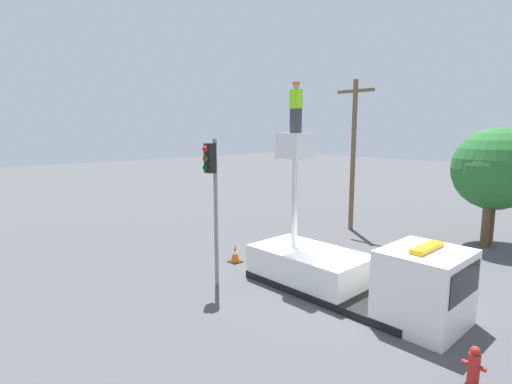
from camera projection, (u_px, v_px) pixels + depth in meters
name	position (u px, v px, depth m)	size (l,w,h in m)	color
ground_plane	(332.00, 292.00, 13.67)	(120.00, 120.00, 0.00)	#4C4C4F
bucket_truck	(351.00, 272.00, 13.03)	(7.30, 2.42, 5.40)	black
worker	(296.00, 108.00, 13.98)	(0.40, 0.26, 1.75)	#38383D
traffic_light_pole	(212.00, 183.00, 13.67)	(0.34, 0.57, 5.21)	gray
fire_hydrant	(474.00, 365.00, 8.70)	(0.49, 0.25, 0.87)	#B2231E
traffic_cone_rear	(235.00, 254.00, 16.72)	(0.50, 0.50, 0.75)	black
tree_left_bg	(490.00, 173.00, 18.40)	(2.81, 2.81, 4.97)	brown
tree_right_bg	(495.00, 169.00, 18.78)	(3.87, 3.87, 5.61)	brown
utility_pole	(353.00, 150.00, 21.64)	(2.20, 0.26, 8.14)	brown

